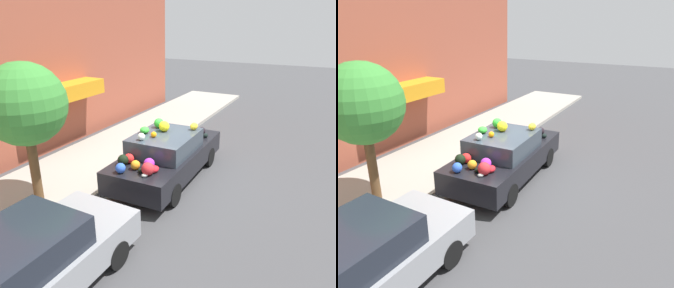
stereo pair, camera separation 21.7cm
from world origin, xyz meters
TOP-DOWN VIEW (x-y plane):
  - ground_plane at (0.00, 0.00)m, footprint 60.00×60.00m
  - sidewalk_curb at (0.00, 2.70)m, footprint 24.00×3.20m
  - building_facade at (0.02, 4.92)m, footprint 18.00×1.20m
  - street_tree at (-2.99, 2.22)m, footprint 2.00×2.00m
  - fire_hydrant at (0.66, 1.49)m, footprint 0.20×0.20m
  - art_car at (-0.07, -0.04)m, footprint 4.60×1.97m
  - parked_car_plain at (-5.21, -0.14)m, footprint 4.01×1.86m

SIDE VIEW (x-z plane):
  - ground_plane at x=0.00m, z-range 0.00..0.00m
  - sidewalk_curb at x=0.00m, z-range 0.00..0.15m
  - fire_hydrant at x=0.66m, z-range 0.14..0.84m
  - parked_car_plain at x=-5.21m, z-range 0.00..1.45m
  - art_car at x=-0.07m, z-range -0.12..1.68m
  - street_tree at x=-2.99m, z-range 0.92..4.50m
  - building_facade at x=0.02m, z-range -0.05..6.36m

